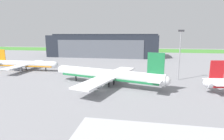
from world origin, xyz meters
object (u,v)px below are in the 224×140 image
apron_light_mast (180,52)px  airliner_near_left (107,75)px  airliner_far_right (26,64)px  maintenance_hangar (104,46)px

apron_light_mast → airliner_near_left: bearing=-154.5°
apron_light_mast → airliner_far_right: bearing=174.1°
airliner_near_left → apron_light_mast: apron_light_mast is taller
maintenance_hangar → apron_light_mast: (52.01, -83.86, 2.74)m
maintenance_hangar → airliner_far_right: bearing=-109.8°
apron_light_mast → maintenance_hangar: bearing=121.8°
maintenance_hangar → airliner_far_right: maintenance_hangar is taller
airliner_far_right → apron_light_mast: bearing=-5.9°
maintenance_hangar → airliner_far_right: size_ratio=2.58×
airliner_far_right → apron_light_mast: size_ratio=1.75×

